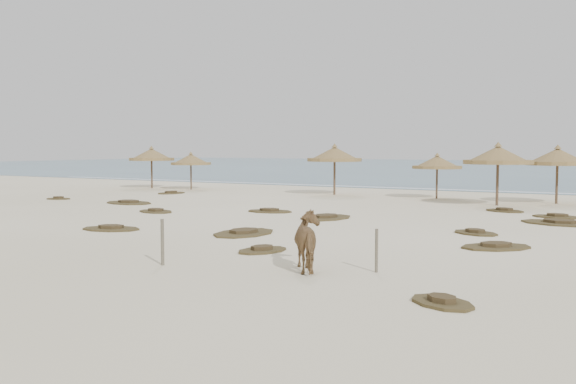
% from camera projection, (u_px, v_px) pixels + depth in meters
% --- Properties ---
extents(ground, '(160.00, 160.00, 0.00)m').
position_uv_depth(ground, '(176.00, 234.00, 21.01)').
color(ground, '#F4E6C8').
rests_on(ground, ground).
extents(ocean, '(200.00, 100.00, 0.01)m').
position_uv_depth(ocean, '(543.00, 169.00, 85.64)').
color(ocean, navy).
rests_on(ocean, ground).
extents(foam_line, '(70.00, 0.60, 0.01)m').
position_uv_depth(foam_line, '(427.00, 189.00, 43.41)').
color(foam_line, silver).
rests_on(foam_line, ground).
extents(palapa_0, '(3.99, 3.99, 2.95)m').
position_uv_depth(palapa_0, '(152.00, 155.00, 44.46)').
color(palapa_0, brown).
rests_on(palapa_0, ground).
extents(palapa_1, '(3.20, 3.20, 2.56)m').
position_uv_depth(palapa_1, '(191.00, 160.00, 43.08)').
color(palapa_1, brown).
rests_on(palapa_1, ground).
extents(palapa_2, '(4.22, 4.22, 3.07)m').
position_uv_depth(palapa_2, '(335.00, 155.00, 38.26)').
color(palapa_2, brown).
rests_on(palapa_2, ground).
extents(palapa_3, '(3.15, 3.15, 2.55)m').
position_uv_depth(palapa_3, '(437.00, 163.00, 35.45)').
color(palapa_3, brown).
rests_on(palapa_3, ground).
extents(palapa_4, '(4.27, 4.27, 3.11)m').
position_uv_depth(palapa_4, '(498.00, 156.00, 31.16)').
color(palapa_4, brown).
rests_on(palapa_4, ground).
extents(palapa_5, '(4.21, 4.21, 2.99)m').
position_uv_depth(palapa_5, '(558.00, 158.00, 32.12)').
color(palapa_5, brown).
rests_on(palapa_5, ground).
extents(horse, '(1.60, 1.72, 1.37)m').
position_uv_depth(horse, '(311.00, 241.00, 14.74)').
color(horse, olive).
rests_on(horse, ground).
extents(fence_post_near, '(0.09, 0.09, 1.12)m').
position_uv_depth(fence_post_near, '(162.00, 242.00, 15.44)').
color(fence_post_near, '#6B6350').
rests_on(fence_post_near, ground).
extents(fence_post_far, '(0.10, 0.10, 1.00)m').
position_uv_depth(fence_post_far, '(377.00, 251.00, 14.56)').
color(fence_post_far, '#6B6350').
rests_on(fence_post_far, ground).
extents(scrub_1, '(3.03, 2.21, 0.16)m').
position_uv_depth(scrub_1, '(129.00, 202.00, 32.51)').
color(scrub_1, '#4D3E22').
rests_on(scrub_1, ground).
extents(scrub_2, '(2.19, 1.77, 0.16)m').
position_uv_depth(scrub_2, '(156.00, 211.00, 28.12)').
color(scrub_2, '#4D3E22').
rests_on(scrub_2, ground).
extents(scrub_3, '(2.04, 2.81, 0.16)m').
position_uv_depth(scrub_3, '(326.00, 217.00, 25.62)').
color(scrub_3, '#4D3E22').
rests_on(scrub_3, ground).
extents(scrub_4, '(2.44, 2.41, 0.16)m').
position_uv_depth(scrub_4, '(496.00, 246.00, 18.10)').
color(scrub_4, '#4D3E22').
rests_on(scrub_4, ground).
extents(scrub_5, '(3.17, 2.38, 0.16)m').
position_uv_depth(scrub_5, '(560.00, 223.00, 23.79)').
color(scrub_5, '#4D3E22').
rests_on(scrub_5, ground).
extents(scrub_6, '(1.44, 2.07, 0.16)m').
position_uv_depth(scrub_6, '(171.00, 193.00, 39.38)').
color(scrub_6, '#4D3E22').
rests_on(scrub_6, ground).
extents(scrub_7, '(2.13, 1.80, 0.16)m').
position_uv_depth(scrub_7, '(504.00, 210.00, 28.39)').
color(scrub_7, '#4D3E22').
rests_on(scrub_7, ground).
extents(scrub_8, '(1.57, 1.25, 0.16)m').
position_uv_depth(scrub_8, '(58.00, 198.00, 35.04)').
color(scrub_8, '#4D3E22').
rests_on(scrub_8, ground).
extents(scrub_9, '(1.71, 2.58, 0.16)m').
position_uv_depth(scrub_9, '(244.00, 232.00, 21.03)').
color(scrub_9, '#4D3E22').
rests_on(scrub_9, ground).
extents(scrub_10, '(2.08, 1.49, 0.16)m').
position_uv_depth(scrub_10, '(557.00, 216.00, 25.96)').
color(scrub_10, '#4D3E22').
rests_on(scrub_10, ground).
extents(scrub_11, '(2.36, 1.83, 0.16)m').
position_uv_depth(scrub_11, '(111.00, 228.00, 22.13)').
color(scrub_11, '#4D3E22').
rests_on(scrub_11, ground).
extents(scrub_12, '(1.38, 1.77, 0.16)m').
position_uv_depth(scrub_12, '(262.00, 250.00, 17.50)').
color(scrub_12, '#4D3E22').
rests_on(scrub_12, ground).
extents(scrub_13, '(2.19, 1.55, 0.16)m').
position_uv_depth(scrub_13, '(270.00, 211.00, 28.19)').
color(scrub_13, '#4D3E22').
rests_on(scrub_13, ground).
extents(scrub_14, '(1.96, 1.73, 0.16)m').
position_uv_depth(scrub_14, '(476.00, 232.00, 21.05)').
color(scrub_14, '#4D3E22').
rests_on(scrub_14, ground).
extents(scrub_15, '(1.63, 1.47, 0.16)m').
position_uv_depth(scrub_15, '(442.00, 302.00, 11.61)').
color(scrub_15, '#4D3E22').
rests_on(scrub_15, ground).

